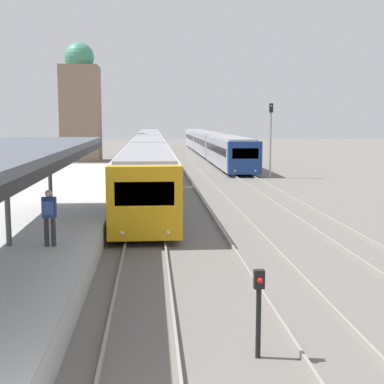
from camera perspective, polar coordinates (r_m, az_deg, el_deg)
platform_canopy at (r=16.30m, az=-19.18°, el=4.18°), size 4.00×16.69×2.92m
person_on_platform at (r=16.05m, az=-15.00°, el=-2.19°), size 0.40×0.40×1.66m
train_near at (r=53.22m, az=-4.64°, el=4.61°), size 2.72×68.97×3.04m
train_far at (r=67.73m, az=1.88°, el=5.26°), size 2.70×51.76×2.98m
signal_post_near at (r=10.43m, az=7.13°, el=-11.72°), size 0.20×0.21×1.74m
signal_mast_far at (r=42.19m, az=8.39°, el=6.34°), size 0.28×0.29×5.81m
distant_domed_building at (r=60.92m, az=-11.79°, el=9.05°), size 4.17×4.17×12.90m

